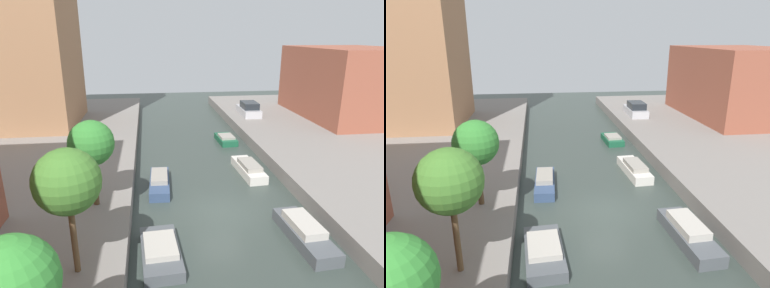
% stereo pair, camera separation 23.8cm
% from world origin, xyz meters
% --- Properties ---
extents(ground_plane, '(84.00, 84.00, 0.00)m').
position_xyz_m(ground_plane, '(0.00, 0.00, 0.00)').
color(ground_plane, '#333D38').
extents(low_block_right, '(10.00, 14.55, 7.39)m').
position_xyz_m(low_block_right, '(18.00, 17.92, 4.70)').
color(low_block_right, brown).
rests_on(low_block_right, quay_right).
extents(street_tree_1, '(2.01, 2.01, 4.83)m').
position_xyz_m(street_tree_1, '(-6.81, -10.71, 4.72)').
color(street_tree_1, brown).
rests_on(street_tree_1, quay_left).
extents(street_tree_2, '(2.42, 2.42, 4.96)m').
position_xyz_m(street_tree_2, '(-6.81, -5.45, 4.72)').
color(street_tree_2, brown).
rests_on(street_tree_2, quay_left).
extents(street_tree_3, '(2.35, 2.35, 4.61)m').
position_xyz_m(street_tree_3, '(-6.81, 0.01, 4.40)').
color(street_tree_3, brown).
rests_on(street_tree_3, quay_left).
extents(parked_car, '(1.95, 4.58, 1.50)m').
position_xyz_m(parked_car, '(7.39, 19.62, 1.62)').
color(parked_car, '#B7B7BC').
rests_on(parked_car, quay_right).
extents(moored_boat_left_2, '(1.91, 3.84, 0.81)m').
position_xyz_m(moored_boat_left_2, '(-3.57, -3.73, 0.35)').
color(moored_boat_left_2, '#4C5156').
rests_on(moored_boat_left_2, ground_plane).
extents(moored_boat_left_3, '(1.45, 4.39, 0.89)m').
position_xyz_m(moored_boat_left_3, '(-3.32, 3.79, 0.38)').
color(moored_boat_left_3, '#33476B').
rests_on(moored_boat_left_3, ground_plane).
extents(moored_boat_right_2, '(1.65, 4.61, 1.01)m').
position_xyz_m(moored_boat_right_2, '(3.49, -3.22, 0.43)').
color(moored_boat_right_2, '#4C5156').
rests_on(moored_boat_right_2, ground_plane).
extents(moored_boat_right_3, '(1.55, 4.47, 0.94)m').
position_xyz_m(moored_boat_right_3, '(3.20, 5.29, 0.40)').
color(moored_boat_right_3, beige).
rests_on(moored_boat_right_3, ground_plane).
extents(moored_boat_right_4, '(1.63, 3.28, 0.72)m').
position_xyz_m(moored_boat_right_4, '(3.26, 12.93, 0.31)').
color(moored_boat_right_4, '#195638').
rests_on(moored_boat_right_4, ground_plane).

